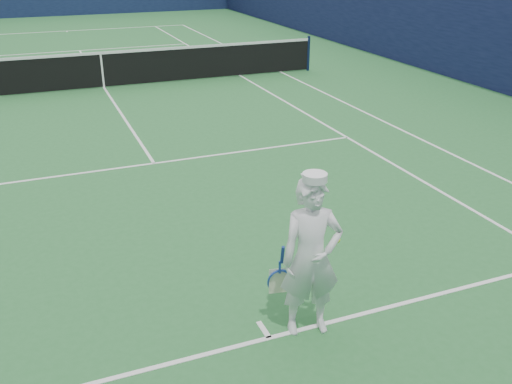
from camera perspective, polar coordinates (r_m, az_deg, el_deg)
ground at (r=16.86m, az=-14.94°, el=10.02°), size 80.00×80.00×0.00m
court_markings at (r=16.85m, az=-14.94°, el=10.03°), size 11.03×23.83×0.01m
windscreen_fence at (r=16.52m, az=-15.70°, el=16.75°), size 20.12×36.12×4.00m
tennis_net at (r=16.74m, az=-15.15°, el=11.86°), size 12.88×0.09×1.07m
tennis_player at (r=5.81m, az=5.53°, el=-6.55°), size 0.75×0.59×1.79m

